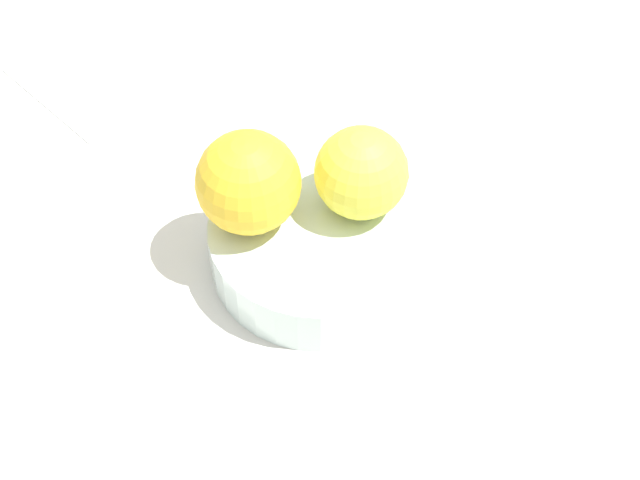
{
  "coord_description": "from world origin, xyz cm",
  "views": [
    {
      "loc": [
        16.29,
        -39.97,
        54.39
      ],
      "look_at": [
        0.0,
        0.0,
        2.51
      ],
      "focal_mm": 51.14,
      "sensor_mm": 36.0,
      "label": 1
    }
  ],
  "objects_px": {
    "orange_in_bowl_1": "(248,182)",
    "fruit_bowl": "(320,245)",
    "orange_in_bowl_0": "(361,173)",
    "folded_napkin": "(107,69)"
  },
  "relations": [
    {
      "from": "orange_in_bowl_1",
      "to": "fruit_bowl",
      "type": "bearing_deg",
      "value": 13.97
    },
    {
      "from": "fruit_bowl",
      "to": "orange_in_bowl_0",
      "type": "distance_m",
      "value": 0.07
    },
    {
      "from": "fruit_bowl",
      "to": "orange_in_bowl_0",
      "type": "xyz_separation_m",
      "value": [
        0.02,
        0.03,
        0.06
      ]
    },
    {
      "from": "orange_in_bowl_0",
      "to": "fruit_bowl",
      "type": "bearing_deg",
      "value": -123.82
    },
    {
      "from": "fruit_bowl",
      "to": "orange_in_bowl_0",
      "type": "bearing_deg",
      "value": 56.18
    },
    {
      "from": "fruit_bowl",
      "to": "folded_napkin",
      "type": "bearing_deg",
      "value": 153.31
    },
    {
      "from": "orange_in_bowl_1",
      "to": "folded_napkin",
      "type": "bearing_deg",
      "value": 146.01
    },
    {
      "from": "fruit_bowl",
      "to": "folded_napkin",
      "type": "relative_size",
      "value": 1.19
    },
    {
      "from": "fruit_bowl",
      "to": "orange_in_bowl_1",
      "type": "height_order",
      "value": "orange_in_bowl_1"
    },
    {
      "from": "fruit_bowl",
      "to": "orange_in_bowl_1",
      "type": "bearing_deg",
      "value": -166.03
    }
  ]
}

